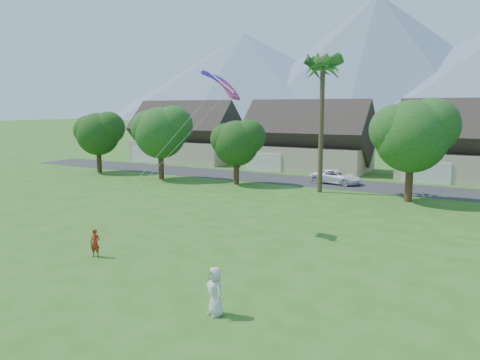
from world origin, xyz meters
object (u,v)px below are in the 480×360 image
Objects in this scene: kite_flyer at (95,243)px; parked_car at (336,177)px; watcher at (215,291)px; parafoil_kite at (223,82)px.

parked_car is (3.38, 29.60, -0.02)m from kite_flyer.
kite_flyer reaches higher than parked_car.
kite_flyer is 0.79× the size of watcher.
parafoil_kite reaches higher than parked_car.
parafoil_kite reaches higher than kite_flyer.
kite_flyer is at bearing -178.31° from parked_car.
kite_flyer is 29.79m from parked_car.
parked_car is 1.87× the size of parafoil_kite.
watcher is 32.89m from parked_car.
parafoil_kite is (-6.32, 10.80, 8.41)m from watcher.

